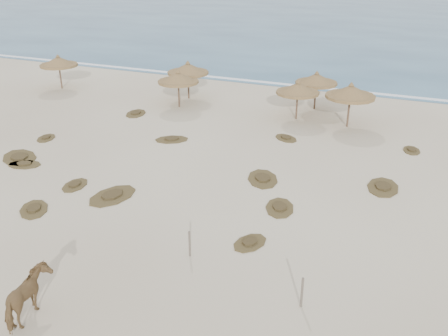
% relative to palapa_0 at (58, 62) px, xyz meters
% --- Properties ---
extents(ground, '(160.00, 160.00, 0.00)m').
position_rel_palapa_0_xyz_m(ground, '(18.34, -17.25, -2.31)').
color(ground, beige).
rests_on(ground, ground).
extents(ocean, '(200.00, 100.00, 0.01)m').
position_rel_palapa_0_xyz_m(ocean, '(18.34, 57.75, -2.31)').
color(ocean, navy).
rests_on(ocean, ground).
extents(foam_line, '(70.00, 0.60, 0.01)m').
position_rel_palapa_0_xyz_m(foam_line, '(18.34, 8.75, -2.31)').
color(foam_line, white).
rests_on(foam_line, ground).
extents(palapa_0, '(4.20, 4.20, 2.98)m').
position_rel_palapa_0_xyz_m(palapa_0, '(0.00, 0.00, 0.00)').
color(palapa_0, brown).
rests_on(palapa_0, ground).
extents(palapa_1, '(3.81, 3.81, 2.92)m').
position_rel_palapa_0_xyz_m(palapa_1, '(12.00, -0.93, -0.05)').
color(palapa_1, brown).
rests_on(palapa_1, ground).
extents(palapa_2, '(3.96, 3.96, 3.10)m').
position_rel_palapa_0_xyz_m(palapa_2, '(11.63, 1.50, 0.09)').
color(palapa_2, brown).
rests_on(palapa_2, ground).
extents(palapa_3, '(3.30, 3.30, 2.87)m').
position_rel_palapa_0_xyz_m(palapa_3, '(21.14, -0.28, -0.09)').
color(palapa_3, brown).
rests_on(palapa_3, ground).
extents(palapa_4, '(3.33, 3.33, 2.95)m').
position_rel_palapa_0_xyz_m(palapa_4, '(21.80, 2.63, -0.03)').
color(palapa_4, brown).
rests_on(palapa_4, ground).
extents(palapa_5, '(4.44, 4.44, 3.15)m').
position_rel_palapa_0_xyz_m(palapa_5, '(24.84, -0.51, 0.13)').
color(palapa_5, brown).
rests_on(palapa_5, ground).
extents(horse, '(1.35, 2.20, 1.73)m').
position_rel_palapa_0_xyz_m(horse, '(18.34, -24.18, -1.45)').
color(horse, olive).
rests_on(horse, ground).
extents(fence_post_near, '(0.10, 0.10, 1.15)m').
position_rel_palapa_0_xyz_m(fence_post_near, '(21.68, -18.82, -1.74)').
color(fence_post_near, '#6D6052').
rests_on(fence_post_near, ground).
extents(fence_post_far, '(0.12, 0.12, 1.21)m').
position_rel_palapa_0_xyz_m(fence_post_far, '(26.63, -20.13, -1.71)').
color(fence_post_far, '#6D6052').
rests_on(fence_post_far, ground).
extents(scrub_0, '(2.15, 1.69, 0.16)m').
position_rel_palapa_0_xyz_m(scrub_0, '(8.91, -14.27, -2.26)').
color(scrub_0, brown).
rests_on(scrub_0, ground).
extents(scrub_1, '(3.41, 3.19, 0.16)m').
position_rel_palapa_0_xyz_m(scrub_1, '(7.91, -13.60, -2.26)').
color(scrub_1, brown).
rests_on(scrub_1, ground).
extents(scrub_2, '(1.34, 1.87, 0.16)m').
position_rel_palapa_0_xyz_m(scrub_2, '(13.28, -15.36, -2.26)').
color(scrub_2, brown).
rests_on(scrub_2, ground).
extents(scrub_3, '(2.47, 2.91, 0.16)m').
position_rel_palapa_0_xyz_m(scrub_3, '(22.13, -10.85, -2.26)').
color(scrub_3, brown).
rests_on(scrub_3, ground).
extents(scrub_4, '(1.84, 2.36, 0.16)m').
position_rel_palapa_0_xyz_m(scrub_4, '(23.91, -13.60, -2.26)').
color(scrub_4, brown).
rests_on(scrub_4, ground).
extents(scrub_5, '(1.71, 2.53, 0.16)m').
position_rel_palapa_0_xyz_m(scrub_5, '(28.23, -9.42, -2.26)').
color(scrub_5, brown).
rests_on(scrub_5, ground).
extents(scrub_6, '(1.81, 2.37, 0.16)m').
position_rel_palapa_0_xyz_m(scrub_6, '(9.82, -3.74, -2.26)').
color(scrub_6, brown).
rests_on(scrub_6, ground).
extents(scrub_7, '(2.08, 1.97, 0.16)m').
position_rel_palapa_0_xyz_m(scrub_7, '(21.59, -4.43, -2.26)').
color(scrub_7, brown).
rests_on(scrub_7, ground).
extents(scrub_8, '(1.46, 1.84, 0.16)m').
position_rel_palapa_0_xyz_m(scrub_8, '(7.15, -10.40, -2.26)').
color(scrub_8, brown).
rests_on(scrub_8, ground).
extents(scrub_9, '(2.36, 3.07, 0.16)m').
position_rel_palapa_0_xyz_m(scrub_9, '(15.78, -15.62, -2.26)').
color(scrub_9, brown).
rests_on(scrub_9, ground).
extents(scrub_10, '(1.28, 1.71, 0.16)m').
position_rel_palapa_0_xyz_m(scrub_10, '(29.27, -3.52, -2.26)').
color(scrub_10, brown).
rests_on(scrub_10, ground).
extents(scrub_11, '(2.25, 2.37, 0.16)m').
position_rel_palapa_0_xyz_m(scrub_11, '(13.12, -18.23, -2.26)').
color(scrub_11, brown).
rests_on(scrub_11, ground).
extents(scrub_12, '(1.66, 2.01, 0.16)m').
position_rel_palapa_0_xyz_m(scrub_12, '(23.62, -17.04, -2.26)').
color(scrub_12, brown).
rests_on(scrub_12, ground).
extents(scrub_13, '(2.56, 2.29, 0.16)m').
position_rel_palapa_0_xyz_m(scrub_13, '(14.82, -7.49, -2.26)').
color(scrub_13, brown).
rests_on(scrub_13, ground).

